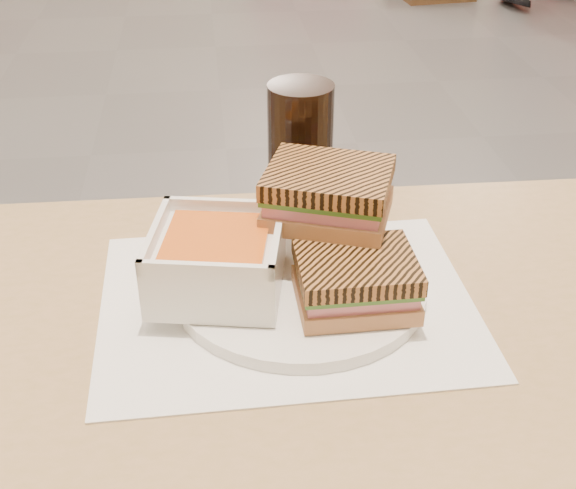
{
  "coord_description": "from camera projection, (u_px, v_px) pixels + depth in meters",
  "views": [
    {
      "loc": [
        -0.06,
        -2.63,
        1.21
      ],
      "look_at": [
        0.01,
        -2.0,
        0.82
      ],
      "focal_mm": 47.4,
      "sensor_mm": 36.0,
      "label": 1
    }
  ],
  "objects": [
    {
      "name": "main_table",
      "position": [
        433.0,
        451.0,
        0.76
      ],
      "size": [
        1.21,
        0.72,
        0.75
      ],
      "color": "tan",
      "rests_on": "ground"
    },
    {
      "name": "tray_liner",
      "position": [
        287.0,
        303.0,
        0.78
      ],
      "size": [
        0.38,
        0.3,
        0.0
      ],
      "color": "white",
      "rests_on": "main_table"
    },
    {
      "name": "plate",
      "position": [
        300.0,
        286.0,
        0.79
      ],
      "size": [
        0.26,
        0.26,
        0.01
      ],
      "color": "white",
      "rests_on": "tray_liner"
    },
    {
      "name": "soup_bowl",
      "position": [
        217.0,
        262.0,
        0.76
      ],
      "size": [
        0.15,
        0.15,
        0.07
      ],
      "color": "white",
      "rests_on": "plate"
    },
    {
      "name": "panini_lower",
      "position": [
        356.0,
        280.0,
        0.74
      ],
      "size": [
        0.12,
        0.1,
        0.05
      ],
      "color": "#A5774D",
      "rests_on": "plate"
    },
    {
      "name": "panini_upper",
      "position": [
        328.0,
        194.0,
        0.78
      ],
      "size": [
        0.15,
        0.14,
        0.06
      ],
      "color": "#A5774D",
      "rests_on": "panini_lower"
    },
    {
      "name": "cola_glass",
      "position": [
        300.0,
        152.0,
        0.9
      ],
      "size": [
        0.08,
        0.08,
        0.16
      ],
      "color": "black",
      "rests_on": "main_table"
    }
  ]
}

